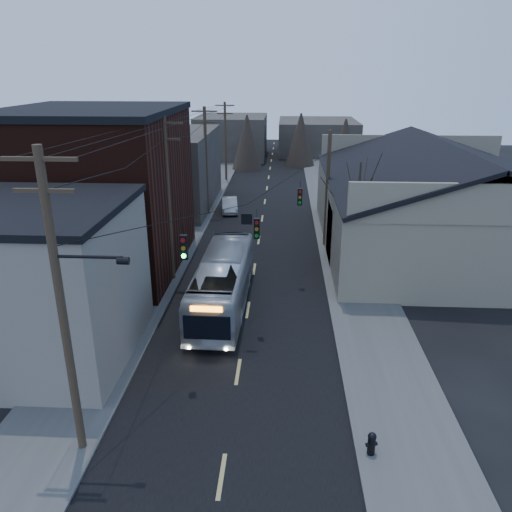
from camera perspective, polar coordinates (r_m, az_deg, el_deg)
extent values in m
cube|color=black|center=(42.50, 0.60, 3.56)|extent=(9.00, 110.00, 0.02)
cube|color=#474744|center=(43.26, -8.06, 3.73)|extent=(4.00, 110.00, 0.12)
cube|color=#474744|center=(42.71, 9.36, 3.44)|extent=(4.00, 110.00, 0.12)
cube|color=slate|center=(24.12, -23.80, -3.06)|extent=(8.00, 8.00, 7.00)
cube|color=black|center=(33.64, -17.60, 6.83)|extent=(10.00, 12.00, 10.00)
cube|color=#37322C|center=(48.79, -10.43, 9.68)|extent=(9.00, 14.00, 7.00)
cube|color=gray|center=(38.62, 19.96, 4.40)|extent=(16.00, 20.00, 5.00)
cube|color=black|center=(36.83, 14.62, 10.32)|extent=(8.16, 20.60, 2.86)
cube|color=black|center=(39.18, 26.32, 9.46)|extent=(8.16, 20.60, 2.86)
cube|color=#37322C|center=(76.59, -2.77, 13.47)|extent=(10.00, 12.00, 6.00)
cube|color=#37322C|center=(81.38, 7.01, 13.41)|extent=(12.00, 14.00, 5.00)
cone|color=black|center=(32.20, 11.45, 4.21)|extent=(0.40, 0.40, 7.20)
cylinder|color=#382B1E|center=(16.84, -21.23, -6.24)|extent=(0.28, 0.28, 10.50)
cube|color=#382B1E|center=(15.40, -23.56, 10.13)|extent=(2.20, 0.12, 0.12)
cylinder|color=#382B1E|center=(30.33, -9.97, 6.05)|extent=(0.28, 0.28, 10.00)
cube|color=#382B1E|center=(29.54, -10.53, 14.72)|extent=(2.20, 0.12, 0.12)
cylinder|color=#382B1E|center=(44.80, -5.71, 10.58)|extent=(0.28, 0.28, 9.50)
cube|color=#382B1E|center=(44.26, -5.92, 16.14)|extent=(2.20, 0.12, 0.12)
cylinder|color=#382B1E|center=(59.53, -3.50, 12.87)|extent=(0.28, 0.28, 9.00)
cube|color=#382B1E|center=(59.12, -3.59, 16.81)|extent=(2.20, 0.12, 0.12)
cylinder|color=#382B1E|center=(36.67, 8.15, 7.45)|extent=(0.28, 0.28, 8.50)
cube|color=black|center=(19.61, -8.25, 1.01)|extent=(0.28, 0.20, 1.00)
cube|color=black|center=(23.72, 0.08, 3.17)|extent=(0.28, 0.20, 1.00)
cube|color=black|center=(29.46, 5.03, 6.76)|extent=(0.28, 0.20, 1.00)
imported|color=#9FA5AA|center=(27.46, -3.82, -3.00)|extent=(2.68, 10.70, 2.97)
imported|color=#95999C|center=(46.51, -3.03, 5.86)|extent=(1.91, 4.12, 1.31)
cylinder|color=black|center=(18.54, 13.04, -20.35)|extent=(0.27, 0.27, 0.68)
sphere|color=black|center=(18.30, 13.14, -19.46)|extent=(0.29, 0.29, 0.29)
cylinder|color=black|center=(18.51, 13.06, -20.21)|extent=(0.42, 0.23, 0.14)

